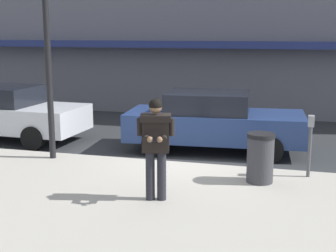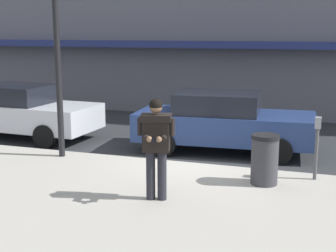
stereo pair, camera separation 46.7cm
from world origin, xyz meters
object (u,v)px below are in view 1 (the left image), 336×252
at_px(parking_meter, 310,137).
at_px(parked_sedan_near, 6,112).
at_px(man_texting_on_phone, 156,138).
at_px(street_lamp_post, 47,28).
at_px(trash_bin, 260,158).
at_px(parked_sedan_mid, 213,121).

bearing_deg(parking_meter, parked_sedan_near, 167.19).
distance_m(man_texting_on_phone, parking_meter, 3.37).
bearing_deg(street_lamp_post, parking_meter, 0.50).
xyz_separation_m(street_lamp_post, parking_meter, (5.76, 0.05, -2.17)).
relative_size(parked_sedan_near, parking_meter, 3.60).
distance_m(street_lamp_post, trash_bin, 5.46).
bearing_deg(parked_sedan_near, parking_meter, -12.81).
height_order(parked_sedan_mid, parking_meter, parked_sedan_mid).
bearing_deg(street_lamp_post, trash_bin, -6.53).
relative_size(parked_sedan_near, street_lamp_post, 0.94).
height_order(man_texting_on_phone, trash_bin, man_texting_on_phone).
height_order(parked_sedan_near, parking_meter, parked_sedan_near).
height_order(parked_sedan_near, street_lamp_post, street_lamp_post).
relative_size(parked_sedan_near, trash_bin, 4.67).
bearing_deg(man_texting_on_phone, trash_bin, 41.41).
bearing_deg(parked_sedan_mid, street_lamp_post, -147.61).
relative_size(street_lamp_post, parking_meter, 3.84).
height_order(parked_sedan_near, trash_bin, parked_sedan_near).
height_order(parked_sedan_mid, trash_bin, parked_sedan_mid).
xyz_separation_m(parked_sedan_mid, parking_meter, (2.33, -2.12, 0.18)).
xyz_separation_m(street_lamp_post, trash_bin, (4.82, -0.55, -2.51)).
xyz_separation_m(parked_sedan_near, man_texting_on_phone, (5.65, -3.97, 0.46)).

